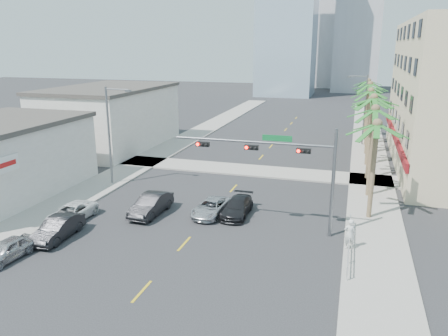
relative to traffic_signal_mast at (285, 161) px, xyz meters
The scene contains 25 objects.
ground 11.06m from the traffic_signal_mast, 126.03° to the right, with size 260.00×260.00×0.00m, color #262628.
sidewalk_right 14.44m from the traffic_signal_mast, 62.71° to the left, with size 4.00×120.00×0.15m, color gray.
sidewalk_left 22.05m from the traffic_signal_mast, 145.89° to the left, with size 4.00×120.00×0.15m, color gray.
sidewalk_cross 15.99m from the traffic_signal_mast, 112.38° to the left, with size 80.00×4.00×0.15m, color gray.
building_left_far 32.30m from the traffic_signal_mast, 141.59° to the left, with size 11.00×18.00×7.20m, color beige.
tower_far_center 118.45m from the traffic_signal_mast, 94.29° to the left, with size 16.00×16.00×42.00m, color #ADADB2.
traffic_signal_mast is the anchor object (origin of this frame).
palm_tree_0 7.37m from the traffic_signal_mast, 34.84° to the left, with size 4.80×4.80×7.80m.
palm_tree_1 11.18m from the traffic_signal_mast, 57.84° to the left, with size 4.80×4.80×8.16m.
palm_tree_2 15.81m from the traffic_signal_mast, 68.07° to the left, with size 4.80×4.80×8.52m.
palm_tree_3 20.59m from the traffic_signal_mast, 73.51° to the left, with size 4.80×4.80×7.80m.
palm_tree_4 25.63m from the traffic_signal_mast, 76.83° to the left, with size 4.80×4.80×8.16m.
palm_tree_5 30.72m from the traffic_signal_mast, 79.05° to the left, with size 4.80×4.80×8.52m.
palm_tree_6 35.78m from the traffic_signal_mast, 80.63° to the left, with size 4.80×4.80×7.80m.
palm_tree_7 40.93m from the traffic_signal_mast, 81.82° to the left, with size 4.80×4.80×8.16m.
streetlight_left 17.84m from the traffic_signal_mast, 160.18° to the left, with size 2.55×0.25×9.00m.
streetlight_right 30.50m from the traffic_signal_mast, 80.16° to the left, with size 2.55×0.25×9.00m.
guardrail 6.59m from the traffic_signal_mast, 23.39° to the right, with size 0.08×8.08×1.00m.
car_parked_near 18.21m from the traffic_signal_mast, 149.27° to the right, with size 1.50×3.73×1.27m, color #A6A6AA.
car_parked_mid 15.84m from the traffic_signal_mast, 158.52° to the right, with size 1.52×4.37×1.44m, color black.
car_parked_far 16.05m from the traffic_signal_mast, 169.88° to the right, with size 2.06×4.47×1.24m, color white.
car_lane_left 11.02m from the traffic_signal_mast, behind, with size 1.64×4.71×1.55m, color black.
car_lane_center 7.36m from the traffic_signal_mast, 166.54° to the left, with size 2.02×4.37×1.22m, color silver.
car_lane_right 6.12m from the traffic_signal_mast, 153.37° to the left, with size 1.82×4.47×1.30m, color black.
pedestrian 6.27m from the traffic_signal_mast, 22.20° to the right, with size 0.71×0.47×1.95m, color silver.
Camera 1 is at (10.01, -20.23, 12.47)m, focal length 35.00 mm.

